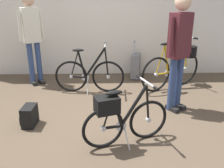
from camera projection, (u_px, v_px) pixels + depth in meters
name	position (u px, v px, depth m)	size (l,w,h in m)	color
ground_plane	(105.00, 121.00, 3.71)	(6.42, 6.42, 0.00)	brown
back_wall	(104.00, 7.00, 5.38)	(6.42, 0.10, 3.03)	silver
folding_bike_foreground	(121.00, 116.00, 3.04)	(1.10, 0.57, 0.82)	black
display_bike_left	(90.00, 74.00, 4.70)	(1.32, 0.53, 0.92)	black
display_bike_right	(176.00, 65.00, 4.91)	(1.31, 0.79, 1.02)	black
visitor_near_wall	(32.00, 33.00, 4.91)	(0.46, 0.38, 1.80)	navy
visitor_browsing	(179.00, 46.00, 3.76)	(0.45, 0.38, 1.80)	navy
rolling_suitcase	(136.00, 66.00, 5.48)	(0.25, 0.39, 0.83)	slate
backpack_on_floor	(29.00, 116.00, 3.56)	(0.22, 0.30, 0.30)	black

